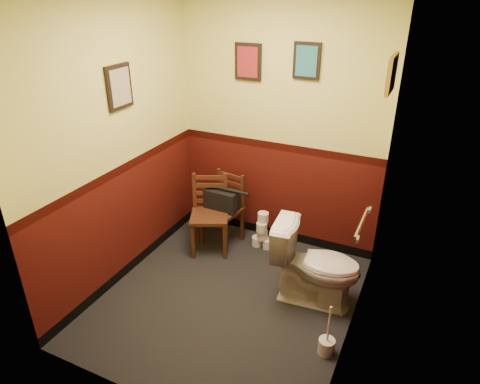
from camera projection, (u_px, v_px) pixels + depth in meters
name	position (u px, v px, depth m)	size (l,w,h in m)	color
floor	(229.00, 298.00, 4.00)	(2.20, 2.40, 0.00)	black
wall_back	(279.00, 124.00, 4.38)	(2.20, 2.70, 0.00)	#43100C
wall_front	(132.00, 239.00, 2.43)	(2.20, 2.70, 0.00)	#43100C
wall_left	(117.00, 145.00, 3.83)	(2.40, 2.70, 0.00)	#43100C
wall_right	(367.00, 191.00, 2.99)	(2.40, 2.70, 0.00)	#43100C
grab_bar	(362.00, 223.00, 3.38)	(0.05, 0.56, 0.06)	silver
framed_print_back_a	(248.00, 62.00, 4.23)	(0.28, 0.04, 0.36)	black
framed_print_back_b	(307.00, 61.00, 3.98)	(0.26, 0.04, 0.34)	black
framed_print_left	(119.00, 87.00, 3.68)	(0.04, 0.30, 0.38)	black
framed_print_right	(392.00, 74.00, 3.17)	(0.04, 0.34, 0.28)	olive
toilet	(316.00, 265.00, 3.82)	(0.44, 0.79, 0.78)	white
toilet_brush	(327.00, 345.00, 3.39)	(0.13, 0.13, 0.47)	silver
chair_left	(210.00, 214.00, 4.59)	(0.52, 0.52, 0.84)	#5A2C1B
chair_right	(224.00, 209.00, 4.73)	(0.43, 0.43, 0.80)	#5A2C1B
handbag	(222.00, 199.00, 4.65)	(0.37, 0.20, 0.27)	black
tp_stack	(262.00, 233.00, 4.70)	(0.25, 0.15, 0.43)	silver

